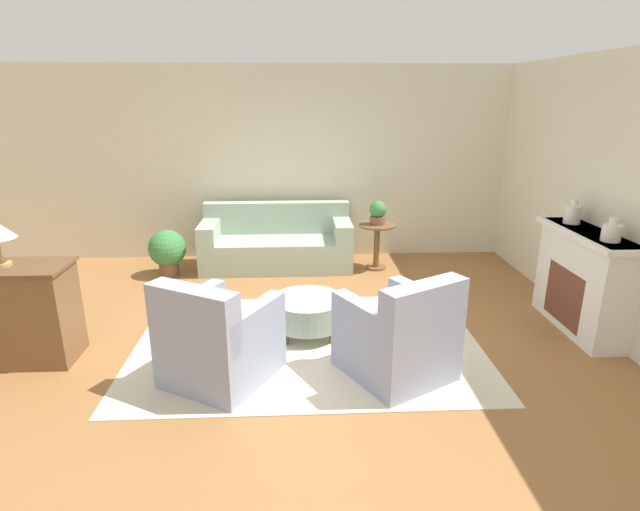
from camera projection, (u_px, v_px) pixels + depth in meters
The scene contains 15 objects.
ground_plane at pixel (308, 344), 4.97m from camera, with size 16.00×16.00×0.00m, color #996638.
wall_back at pixel (302, 164), 7.40m from camera, with size 9.89×0.12×2.80m.
wall_right at pixel (635, 203), 4.69m from camera, with size 0.12×10.07×2.80m.
rug at pixel (308, 344), 4.97m from camera, with size 3.39×2.33×0.01m.
couch at pixel (277, 245), 7.16m from camera, with size 2.11×0.85×0.89m.
armchair_left at pixel (217, 342), 4.24m from camera, with size 1.10×1.12×0.94m.
armchair_right at pixel (400, 338), 4.31m from camera, with size 1.10×1.12×0.94m.
ottoman_table at pixel (308, 311), 5.10m from camera, with size 0.75×0.75×0.39m.
side_table at pixel (377, 239), 7.03m from camera, with size 0.52×0.52×0.65m.
fireplace at pixel (583, 279), 5.14m from camera, with size 0.44×1.35×1.07m.
dresser at pixel (12, 312), 4.54m from camera, with size 1.10×0.54×0.93m.
vase_mantel_near at pixel (573, 214), 5.28m from camera, with size 0.17×0.17×0.26m.
vase_mantel_far at pixel (612, 232), 4.63m from camera, with size 0.17×0.17×0.22m.
potted_plant_on_side_table at pixel (378, 212), 6.92m from camera, with size 0.23×0.23×0.33m.
potted_plant_floor at pixel (167, 250), 6.79m from camera, with size 0.50×0.50×0.64m.
Camera 1 is at (-0.10, -4.46, 2.36)m, focal length 28.00 mm.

